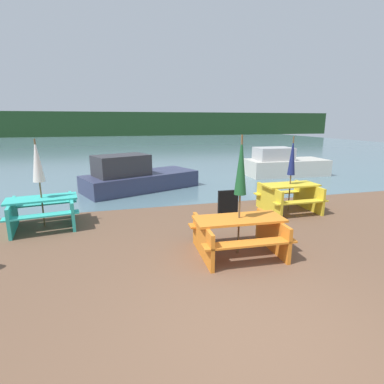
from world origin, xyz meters
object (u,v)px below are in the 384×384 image
picnic_table_orange (239,232)px  umbrella_navy (292,157)px  picnic_table_yellow (289,195)px  picnic_table_teal (43,209)px  boat (136,177)px  umbrella_white (37,161)px  boat_second (283,165)px  signboard (228,204)px  umbrella_darkgreen (241,167)px

picnic_table_orange → umbrella_navy: (2.54, 2.27, 1.12)m
picnic_table_yellow → picnic_table_teal: bearing=177.2°
picnic_table_orange → boat: bearing=103.8°
picnic_table_orange → picnic_table_yellow: picnic_table_yellow is taller
picnic_table_teal → umbrella_navy: size_ratio=0.84×
picnic_table_yellow → umbrella_white: size_ratio=0.73×
umbrella_navy → boat_second: size_ratio=0.55×
picnic_table_yellow → umbrella_white: bearing=177.2°
picnic_table_orange → boat: 6.32m
boat → umbrella_white: bearing=-147.8°
picnic_table_teal → boat_second: 10.76m
picnic_table_yellow → signboard: picnic_table_yellow is taller
umbrella_white → picnic_table_teal: bearing=0.0°
picnic_table_yellow → boat_second: (3.01, 5.26, 0.04)m
picnic_table_orange → boat: boat is taller
picnic_table_orange → signboard: size_ratio=2.36×
boat → umbrella_navy: bearing=-66.3°
umbrella_darkgreen → boat_second: umbrella_darkgreen is taller
picnic_table_orange → umbrella_white: size_ratio=0.83×
picnic_table_orange → umbrella_darkgreen: umbrella_darkgreen is taller
picnic_table_orange → picnic_table_teal: (-4.01, 2.59, 0.01)m
umbrella_darkgreen → umbrella_white: (-4.01, 2.59, -0.10)m
picnic_table_teal → boat_second: boat_second is taller
umbrella_navy → umbrella_white: (-6.56, 0.32, 0.05)m
picnic_table_yellow → boat: boat is taller
signboard → umbrella_darkgreen: bearing=-106.1°
picnic_table_yellow → signboard: 1.93m
umbrella_white → signboard: 4.81m
umbrella_navy → signboard: (-1.93, -0.13, -1.19)m
umbrella_darkgreen → boat_second: 9.43m
umbrella_darkgreen → signboard: umbrella_darkgreen is taller
umbrella_navy → umbrella_white: size_ratio=0.99×
umbrella_navy → umbrella_darkgreen: 3.41m
umbrella_darkgreen → picnic_table_orange: bearing=180.0°
boat → signboard: boat is taller
umbrella_navy → boat: bearing=136.3°
boat → boat_second: boat is taller
umbrella_darkgreen → boat_second: size_ratio=0.60×
picnic_table_yellow → boat: bearing=136.3°
umbrella_white → picnic_table_yellow: bearing=-2.8°
signboard → picnic_table_orange: bearing=-106.1°
umbrella_white → boat_second: bearing=27.3°
umbrella_darkgreen → boat: umbrella_darkgreen is taller
picnic_table_yellow → boat_second: bearing=60.2°
umbrella_white → boat: umbrella_white is taller
umbrella_white → boat: (2.50, 3.55, -1.13)m
umbrella_white → boat: 4.49m
picnic_table_yellow → umbrella_white: 6.66m
picnic_table_yellow → umbrella_darkgreen: size_ratio=0.68×
umbrella_white → boat: size_ratio=0.47×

